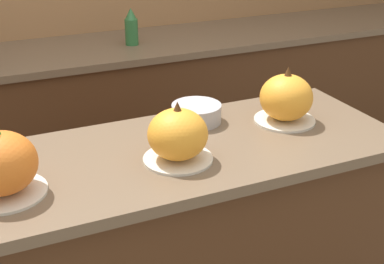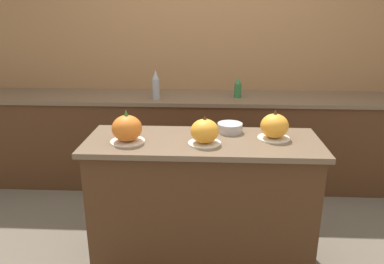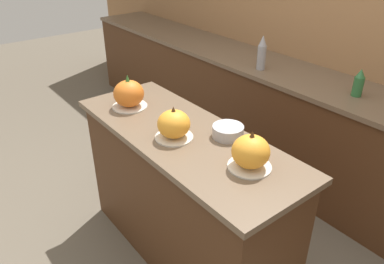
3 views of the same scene
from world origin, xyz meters
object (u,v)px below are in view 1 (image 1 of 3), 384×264
(pumpkin_cake_center, at_px, (178,136))
(bottle_short, at_px, (131,27))
(pumpkin_cake_right, at_px, (286,99))
(pumpkin_cake_left, at_px, (1,165))
(mixing_bowl, at_px, (196,113))

(pumpkin_cake_center, relative_size, bottle_short, 1.09)
(bottle_short, bearing_deg, pumpkin_cake_right, -82.42)
(pumpkin_cake_left, distance_m, pumpkin_cake_center, 0.49)
(mixing_bowl, bearing_deg, pumpkin_cake_right, -23.17)
(pumpkin_cake_center, bearing_deg, pumpkin_cake_left, 179.06)
(pumpkin_cake_left, height_order, bottle_short, pumpkin_cake_left)
(bottle_short, bearing_deg, pumpkin_cake_center, -102.58)
(pumpkin_cake_right, bearing_deg, bottle_short, 97.58)
(mixing_bowl, bearing_deg, bottle_short, 83.47)
(pumpkin_cake_left, bearing_deg, mixing_bowl, 19.17)
(pumpkin_cake_left, distance_m, mixing_bowl, 0.70)
(pumpkin_cake_center, xyz_separation_m, pumpkin_cake_right, (0.45, 0.12, 0.00))
(pumpkin_cake_left, relative_size, pumpkin_cake_center, 1.06)
(pumpkin_cake_center, height_order, bottle_short, same)
(pumpkin_cake_center, relative_size, pumpkin_cake_right, 0.98)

